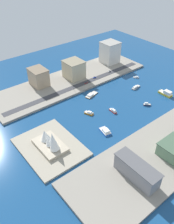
# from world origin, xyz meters

# --- Properties ---
(ground_plane) EXTENTS (440.00, 440.00, 0.00)m
(ground_plane) POSITION_xyz_m (0.00, 0.00, 0.00)
(ground_plane) COLOR navy
(quay_west) EXTENTS (70.00, 240.00, 2.81)m
(quay_west) POSITION_xyz_m (-86.32, 0.00, 1.40)
(quay_west) COLOR gray
(quay_west) RESTS_ON ground_plane
(quay_east) EXTENTS (70.00, 240.00, 2.81)m
(quay_east) POSITION_xyz_m (86.32, 0.00, 1.40)
(quay_east) COLOR gray
(quay_east) RESTS_ON ground_plane
(peninsula_point) EXTENTS (70.08, 54.65, 2.00)m
(peninsula_point) POSITION_xyz_m (-11.52, 96.60, 1.00)
(peninsula_point) COLOR #A89E89
(peninsula_point) RESTS_ON ground_plane
(road_strip) EXTENTS (9.07, 228.00, 0.15)m
(road_strip) POSITION_xyz_m (66.26, 0.00, 2.88)
(road_strip) COLOR #38383D
(road_strip) RESTS_ON quay_east
(water_taxi_orange) EXTENTS (12.35, 8.43, 3.79)m
(water_taxi_orange) POSITION_xyz_m (8.11, 30.29, 1.38)
(water_taxi_orange) COLOR orange
(water_taxi_orange) RESTS_ON ground_plane
(patrol_launch_navy) EXTENTS (8.59, 9.14, 4.03)m
(patrol_launch_navy) POSITION_xyz_m (-23.95, -38.25, 1.43)
(patrol_launch_navy) COLOR #1E284C
(patrol_launch_navy) RESTS_ON ground_plane
(ferry_yellow_fast) EXTENTS (20.51, 7.90, 6.94)m
(ferry_yellow_fast) POSITION_xyz_m (-23.94, -77.41, 2.72)
(ferry_yellow_fast) COLOR yellow
(ferry_yellow_fast) RESTS_ON ground_plane
(yacht_sleek_gray) EXTENTS (6.05, 16.60, 3.42)m
(yacht_sleek_gray) POSITION_xyz_m (13.44, -59.36, 1.33)
(yacht_sleek_gray) COLOR #999EA3
(yacht_sleek_gray) RESTS_ON ground_plane
(catamaran_blue) EXTENTS (16.60, 10.66, 4.31)m
(catamaran_blue) POSITION_xyz_m (-28.93, 37.38, 1.65)
(catamaran_blue) COLOR blue
(catamaran_blue) RESTS_ON ground_plane
(sailboat_small_white) EXTENTS (7.89, 8.01, 12.63)m
(sailboat_small_white) POSITION_xyz_m (33.44, -82.47, 1.11)
(sailboat_small_white) COLOR white
(sailboat_small_white) RESTS_ON ground_plane
(barge_flat_brown) EXTENTS (12.29, 21.28, 3.20)m
(barge_flat_brown) POSITION_xyz_m (37.79, 2.14, 1.12)
(barge_flat_brown) COLOR brown
(barge_flat_brown) RESTS_ON ground_plane
(tugboat_red) EXTENTS (12.51, 4.28, 3.87)m
(tugboat_red) POSITION_xyz_m (-6.92, 4.70, 1.49)
(tugboat_red) COLOR red
(tugboat_red) RESTS_ON ground_plane
(apartment_midrise_tan) EXTENTS (27.49, 21.15, 23.90)m
(apartment_midrise_tan) POSITION_xyz_m (102.64, 43.50, 14.79)
(apartment_midrise_tan) COLOR tan
(apartment_midrise_tan) RESTS_ON quay_east
(hotel_broad_white) EXTENTS (25.89, 26.49, 34.09)m
(hotel_broad_white) POSITION_xyz_m (95.62, -85.10, 19.88)
(hotel_broad_white) COLOR silver
(hotel_broad_white) RESTS_ON quay_east
(office_block_beige) EXTENTS (27.58, 25.73, 25.71)m
(office_block_beige) POSITION_xyz_m (89.70, -7.80, 15.69)
(office_block_beige) COLOR #C6B793
(office_block_beige) RESTS_ON quay_east
(warehouse_low_gray) EXTENTS (42.75, 14.69, 16.48)m
(warehouse_low_gray) POSITION_xyz_m (-91.45, 58.65, 11.08)
(warehouse_low_gray) COLOR gray
(warehouse_low_gray) RESTS_ON quay_west
(sedan_silver) EXTENTS (1.93, 4.43, 1.67)m
(sedan_silver) POSITION_xyz_m (69.02, -60.70, 3.77)
(sedan_silver) COLOR black
(sedan_silver) RESTS_ON road_strip
(hatchback_blue) EXTENTS (2.13, 4.89, 1.64)m
(hatchback_blue) POSITION_xyz_m (68.80, -30.02, 3.75)
(hatchback_blue) COLOR black
(hatchback_blue) RESTS_ON road_strip
(pickup_red) EXTENTS (1.92, 4.53, 1.54)m
(pickup_red) POSITION_xyz_m (63.97, -10.36, 3.71)
(pickup_red) COLOR black
(pickup_red) RESTS_ON road_strip
(traffic_light_waterfront) EXTENTS (0.36, 0.36, 6.50)m
(traffic_light_waterfront) POSITION_xyz_m (60.77, 14.49, 7.15)
(traffic_light_waterfront) COLOR black
(traffic_light_waterfront) RESTS_ON quay_east
(opera_landmark) EXTENTS (35.68, 23.27, 22.07)m
(opera_landmark) POSITION_xyz_m (-12.04, 96.60, 8.91)
(opera_landmark) COLOR #BCAD93
(opera_landmark) RESTS_ON peninsula_point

